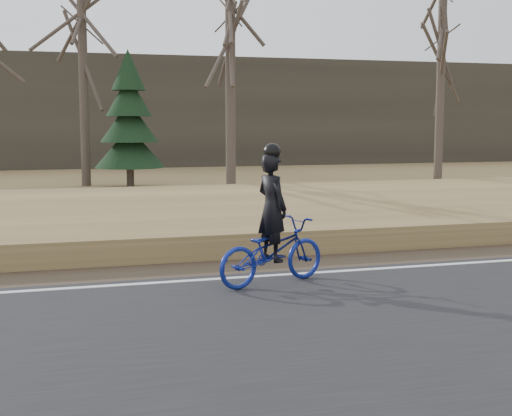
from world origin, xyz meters
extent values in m
cube|color=#99844E|center=(0.00, 4.20, 0.22)|extent=(120.00, 5.00, 0.44)
cube|color=slate|center=(0.00, 8.00, 0.23)|extent=(120.00, 3.00, 0.45)
cube|color=black|center=(0.00, 8.00, 0.52)|extent=(120.00, 2.40, 0.14)
cube|color=brown|center=(0.00, 7.28, 0.67)|extent=(120.00, 0.07, 0.15)
cube|color=brown|center=(0.00, 8.72, 0.67)|extent=(120.00, 0.07, 0.15)
cube|color=#383328|center=(0.00, 30.00, 3.00)|extent=(120.00, 4.00, 6.00)
imported|color=navy|center=(-5.68, -0.33, 0.55)|extent=(1.97, 1.24, 0.98)
imported|color=black|center=(-5.68, -0.33, 1.20)|extent=(0.55, 0.67, 1.59)
sphere|color=black|center=(-5.68, -0.33, 2.02)|extent=(0.26, 0.26, 0.26)
cylinder|color=#4C4138|center=(-7.39, 17.94, 4.55)|extent=(0.36, 0.36, 9.10)
cylinder|color=#4C4138|center=(-2.44, 14.76, 3.93)|extent=(0.36, 0.36, 7.86)
cylinder|color=#4C4138|center=(6.96, 16.35, 4.81)|extent=(0.36, 0.36, 9.62)
cylinder|color=#4C4138|center=(-5.86, 16.49, 0.51)|extent=(0.28, 0.28, 1.03)
cone|color=black|center=(-5.86, 16.49, 1.52)|extent=(2.60, 2.60, 1.50)
cone|color=black|center=(-5.86, 16.49, 2.47)|extent=(2.15, 2.15, 1.50)
cone|color=black|center=(-5.86, 16.49, 3.41)|extent=(1.70, 1.70, 1.50)
cone|color=black|center=(-5.86, 16.49, 4.36)|extent=(1.25, 1.25, 1.50)
camera|label=1|loc=(-8.82, -10.22, 2.45)|focal=50.00mm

